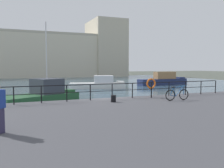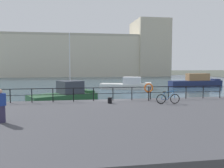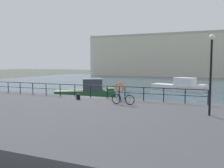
# 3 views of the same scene
# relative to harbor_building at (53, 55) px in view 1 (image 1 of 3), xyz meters

# --- Properties ---
(ground_plane) EXTENTS (240.00, 240.00, 0.00)m
(ground_plane) POSITION_rel_harbor_building_xyz_m (-5.20, -59.26, -6.87)
(ground_plane) COLOR #4C5147
(water_basin) EXTENTS (80.00, 60.00, 0.01)m
(water_basin) POSITION_rel_harbor_building_xyz_m (-5.20, -29.06, -6.87)
(water_basin) COLOR #385160
(water_basin) RESTS_ON ground_plane
(quay_promenade) EXTENTS (56.00, 13.00, 1.04)m
(quay_promenade) POSITION_rel_harbor_building_xyz_m (-5.20, -65.76, -6.35)
(quay_promenade) COLOR #47474C
(quay_promenade) RESTS_ON ground_plane
(harbor_building) EXTENTS (55.54, 14.59, 18.26)m
(harbor_building) POSITION_rel_harbor_building_xyz_m (0.00, 0.00, 0.00)
(harbor_building) COLOR beige
(harbor_building) RESTS_ON ground_plane
(moored_harbor_tender) EXTENTS (9.71, 2.51, 2.30)m
(moored_harbor_tender) POSITION_rel_harbor_building_xyz_m (13.36, -39.74, -6.03)
(moored_harbor_tender) COLOR navy
(moored_harbor_tender) RESTS_ON water_basin
(moored_green_narrowboat) EXTENTS (7.49, 5.65, 7.25)m
(moored_green_narrowboat) POSITION_rel_harbor_building_xyz_m (-8.83, -53.11, -6.11)
(moored_green_narrowboat) COLOR #23512D
(moored_green_narrowboat) RESTS_ON water_basin
(moored_small_launch) EXTENTS (8.49, 4.64, 1.90)m
(moored_small_launch) POSITION_rel_harbor_building_xyz_m (0.57, -41.90, -6.18)
(moored_small_launch) COLOR white
(moored_small_launch) RESTS_ON water_basin
(quay_railing) EXTENTS (21.94, 0.07, 1.08)m
(quay_railing) POSITION_rel_harbor_building_xyz_m (-6.42, -60.01, -5.10)
(quay_railing) COLOR black
(quay_railing) RESTS_ON quay_promenade
(parked_bicycle) EXTENTS (1.77, 0.16, 0.98)m
(parked_bicycle) POSITION_rel_harbor_building_xyz_m (-1.11, -62.20, -5.44)
(parked_bicycle) COLOR black
(parked_bicycle) RESTS_ON quay_promenade
(mooring_bollard) EXTENTS (0.32, 0.32, 0.44)m
(mooring_bollard) POSITION_rel_harbor_building_xyz_m (-5.31, -61.32, -5.61)
(mooring_bollard) COLOR black
(mooring_bollard) RESTS_ON quay_promenade
(life_ring_stand) EXTENTS (0.75, 0.16, 1.40)m
(life_ring_stand) POSITION_rel_harbor_building_xyz_m (-2.03, -60.46, -4.86)
(life_ring_stand) COLOR black
(life_ring_stand) RESTS_ON quay_promenade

